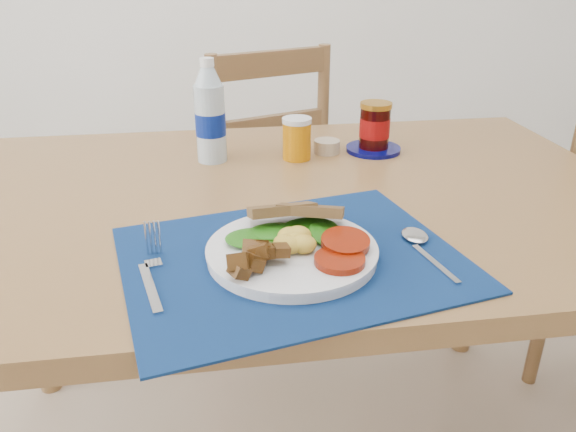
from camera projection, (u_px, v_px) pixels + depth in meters
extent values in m
cube|color=brown|center=(282.00, 202.00, 1.09)|extent=(1.40, 0.90, 0.04)
cylinder|color=brown|center=(29.00, 285.00, 1.52)|extent=(0.06, 0.06, 0.71)
cylinder|color=brown|center=(475.00, 252.00, 1.69)|extent=(0.06, 0.06, 0.71)
cube|color=brown|center=(249.00, 191.00, 1.92)|extent=(0.53, 0.52, 0.04)
cylinder|color=brown|center=(273.00, 221.00, 2.23)|extent=(0.04, 0.04, 0.41)
cylinder|color=brown|center=(187.00, 241.00, 2.08)|extent=(0.04, 0.04, 0.41)
cylinder|color=brown|center=(317.00, 257.00, 1.96)|extent=(0.04, 0.04, 0.41)
cylinder|color=brown|center=(223.00, 283.00, 1.81)|extent=(0.04, 0.04, 0.41)
cube|color=brown|center=(271.00, 63.00, 1.59)|extent=(0.37, 0.16, 0.48)
cylinder|color=brown|center=(543.00, 318.00, 1.60)|extent=(0.04, 0.04, 0.45)
cube|color=black|center=(292.00, 258.00, 0.85)|extent=(0.56, 0.48, 0.00)
cylinder|color=silver|center=(292.00, 252.00, 0.84)|extent=(0.25, 0.25, 0.02)
ellipsoid|color=gold|center=(295.00, 240.00, 0.83)|extent=(0.06, 0.05, 0.03)
cylinder|color=#951B05|center=(342.00, 253.00, 0.81)|extent=(0.07, 0.07, 0.01)
ellipsoid|color=#164308|center=(294.00, 233.00, 0.87)|extent=(0.14, 0.08, 0.01)
cube|color=brown|center=(296.00, 210.00, 0.89)|extent=(0.11, 0.07, 0.04)
cube|color=#B2B5BA|center=(150.00, 287.00, 0.76)|extent=(0.04, 0.13, 0.00)
cube|color=#B2B5BA|center=(154.00, 256.00, 0.84)|extent=(0.04, 0.07, 0.00)
cube|color=#B2B5BA|center=(435.00, 264.00, 0.82)|extent=(0.03, 0.12, 0.00)
ellipsoid|color=#B2B5BA|center=(415.00, 237.00, 0.90)|extent=(0.04, 0.06, 0.01)
cylinder|color=#ADBFCC|center=(211.00, 124.00, 1.22)|extent=(0.06, 0.06, 0.17)
cylinder|color=navy|center=(211.00, 124.00, 1.22)|extent=(0.07, 0.07, 0.05)
cone|color=#ADBFCC|center=(208.00, 76.00, 1.17)|extent=(0.06, 0.06, 0.04)
cylinder|color=white|center=(207.00, 62.00, 1.16)|extent=(0.03, 0.03, 0.02)
cylinder|color=#C67105|center=(297.00, 140.00, 1.24)|extent=(0.06, 0.06, 0.09)
cylinder|color=tan|center=(327.00, 146.00, 1.29)|extent=(0.06, 0.06, 0.03)
cylinder|color=#04074C|center=(373.00, 149.00, 1.31)|extent=(0.13, 0.13, 0.01)
cylinder|color=black|center=(375.00, 128.00, 1.29)|extent=(0.07, 0.07, 0.09)
cylinder|color=maroon|center=(375.00, 127.00, 1.29)|extent=(0.07, 0.07, 0.04)
cylinder|color=#A66F1B|center=(376.00, 105.00, 1.26)|extent=(0.07, 0.07, 0.01)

